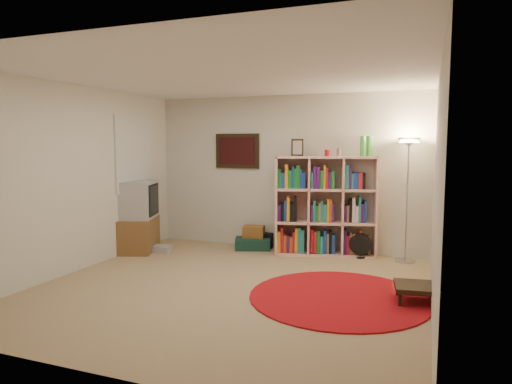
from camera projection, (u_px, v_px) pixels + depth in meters
room at (228, 183)px, 5.40m from camera, size 4.54×4.54×2.54m
bookshelf at (324, 207)px, 7.06m from camera, size 1.59×0.82×1.84m
floor_lamp at (408, 159)px, 6.52m from camera, size 0.45×0.45×1.81m
floor_fan at (360, 246)px, 6.88m from camera, size 0.33×0.19×0.37m
tv_stand at (137, 217)px, 7.30m from camera, size 0.76×0.91×1.13m
dvd_box at (162, 249)px, 7.30m from camera, size 0.33×0.29×0.10m
suitcase at (253, 244)px, 7.48m from camera, size 0.65×0.53×0.18m
wicker_basket at (254, 232)px, 7.50m from camera, size 0.38×0.30×0.19m
duffel_bag at (263, 239)px, 7.65m from camera, size 0.39×0.34×0.24m
paper_towel at (294, 246)px, 7.17m from camera, size 0.15×0.15×0.25m
red_rug at (339, 297)px, 5.11m from camera, size 2.01×2.01×0.02m
side_table at (416, 288)px, 4.93m from camera, size 0.50×0.50×0.20m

